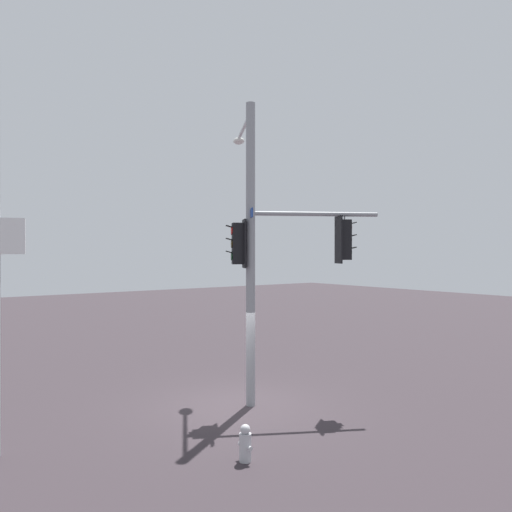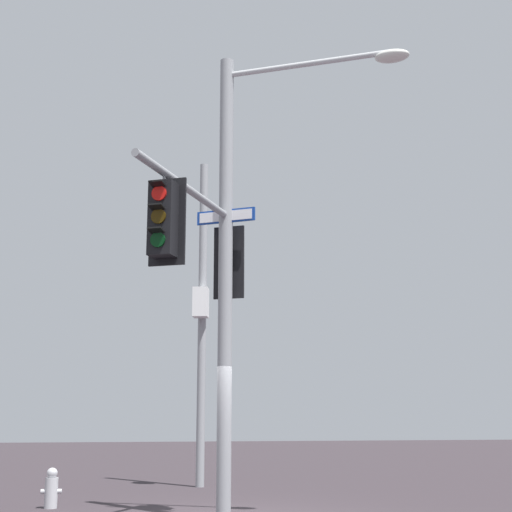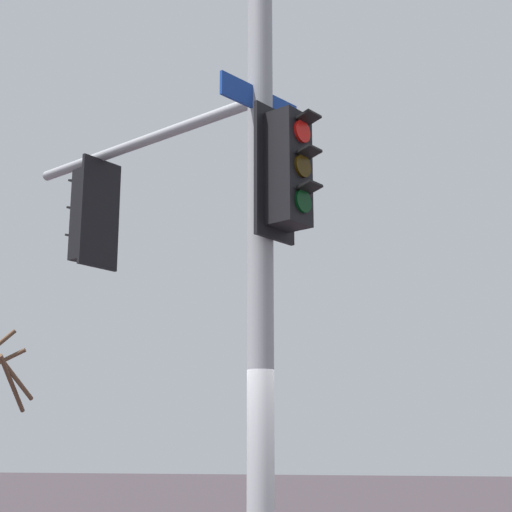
# 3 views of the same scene
# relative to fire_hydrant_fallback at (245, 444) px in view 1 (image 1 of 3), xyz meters

# --- Properties ---
(ground_plane) EXTENTS (80.00, 80.00, 0.00)m
(ground_plane) POSITION_rel_fire_hydrant_fallback_xyz_m (3.08, -1.93, -0.34)
(ground_plane) COLOR #31292E
(main_signal_pole_assembly) EXTENTS (4.75, 3.76, 8.10)m
(main_signal_pole_assembly) POSITION_rel_fire_hydrant_fallback_xyz_m (2.83, -2.75, 4.18)
(main_signal_pole_assembly) COLOR gray
(main_signal_pole_assembly) RESTS_ON ground
(fire_hydrant_fallback) EXTENTS (0.38, 0.24, 0.73)m
(fire_hydrant_fallback) POSITION_rel_fire_hydrant_fallback_xyz_m (0.00, 0.00, 0.00)
(fire_hydrant_fallback) COLOR #B2B2B7
(fire_hydrant_fallback) RESTS_ON ground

